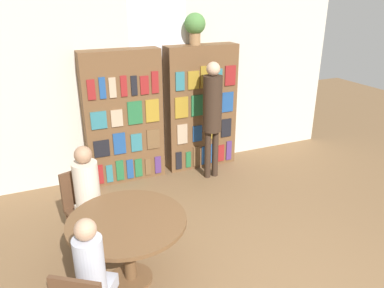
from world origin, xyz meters
name	(u,v)px	position (x,y,z in m)	size (l,w,h in m)	color
wall_back	(159,79)	(0.00, 3.71, 1.51)	(6.40, 0.07, 3.00)	beige
bookshelf_left	(123,118)	(-0.64, 3.52, 1.00)	(1.17, 0.34, 2.01)	brown
bookshelf_right	(201,108)	(0.65, 3.52, 1.00)	(1.17, 0.34, 2.01)	brown
flower_vase	(195,26)	(0.54, 3.52, 2.29)	(0.32, 0.32, 0.47)	#997047
reading_table	(128,230)	(-1.20, 1.23, 0.60)	(1.16, 1.16, 0.73)	brown
chair_left_side	(84,203)	(-1.50, 2.10, 0.50)	(0.51, 0.51, 0.89)	brown
seated_reader_left	(89,192)	(-1.44, 1.93, 0.72)	(0.37, 0.41, 1.25)	beige
seated_reader_right	(94,275)	(-1.62, 0.63, 0.68)	(0.37, 0.39, 1.23)	#B2B7C6
librarian_standing	(212,109)	(0.60, 3.01, 1.12)	(0.29, 0.56, 1.84)	#332319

